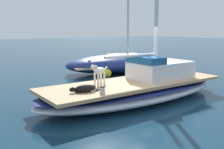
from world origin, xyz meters
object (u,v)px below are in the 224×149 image
Objects in this scene: dog_white at (99,72)px; dog_black at (84,88)px; deck_winch at (102,90)px; moored_boat_port_side at (118,63)px; mooring_buoy at (107,73)px; sailboat_main at (135,91)px.

dog_white is 0.95× the size of dog_black.
deck_winch is at bearing 37.80° from dog_black.
moored_boat_port_side is 17.34× the size of mooring_buoy.
dog_white is at bearing -43.34° from moored_boat_port_side.
sailboat_main is at bearing 110.42° from deck_winch.
sailboat_main is 1.51m from dog_white.
dog_black is (0.61, -0.90, -0.32)m from dog_white.
moored_boat_port_side is (-4.64, 4.38, -0.53)m from dog_white.
dog_white is (-0.35, -1.27, 0.75)m from sailboat_main.
dog_black reaches higher than mooring_buoy.
sailboat_main is 7.77× the size of dog_black.
sailboat_main reaches higher than mooring_buoy.
sailboat_main is 2.00m from deck_winch.
sailboat_main is at bearing -31.94° from moored_boat_port_side.
sailboat_main is at bearing -22.74° from mooring_buoy.
sailboat_main is 2.22m from dog_black.
deck_winch is at bearing -41.08° from moored_boat_port_side.
moored_boat_port_side is 1.72m from mooring_buoy.
dog_white is at bearing 151.24° from deck_winch.
dog_black is 4.46× the size of deck_winch.
dog_white reaches higher than mooring_buoy.
dog_black is at bearing -41.85° from mooring_buoy.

